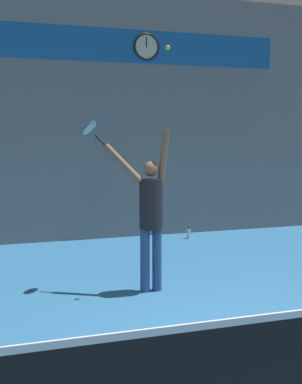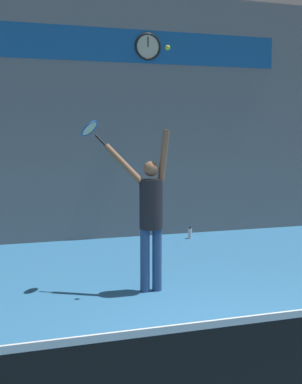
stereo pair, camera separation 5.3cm
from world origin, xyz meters
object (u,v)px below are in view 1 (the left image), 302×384
(tennis_ball, at_px, (168,48))
(water_bottle, at_px, (189,233))
(scoreboard_clock, at_px, (146,47))
(tennis_player, at_px, (150,211))
(tennis_racket, at_px, (90,130))

(tennis_ball, xyz_separation_m, water_bottle, (1.73, 3.33, -3.16))
(tennis_ball, bearing_deg, scoreboard_clock, 75.63)
(tennis_player, distance_m, tennis_ball, 2.18)
(scoreboard_clock, xyz_separation_m, tennis_player, (-1.20, -3.78, -2.81))
(scoreboard_clock, relative_size, tennis_ball, 8.46)
(tennis_player, height_order, tennis_racket, tennis_racket)
(scoreboard_clock, relative_size, tennis_racket, 1.45)
(tennis_player, distance_m, water_bottle, 3.91)
(scoreboard_clock, xyz_separation_m, water_bottle, (0.73, -0.54, -3.81))
(water_bottle, bearing_deg, tennis_player, -120.87)
(scoreboard_clock, distance_m, tennis_player, 4.87)
(tennis_racket, relative_size, water_bottle, 1.61)
(scoreboard_clock, height_order, water_bottle, scoreboard_clock)
(water_bottle, bearing_deg, tennis_ball, -117.39)
(tennis_racket, bearing_deg, water_bottle, 46.26)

